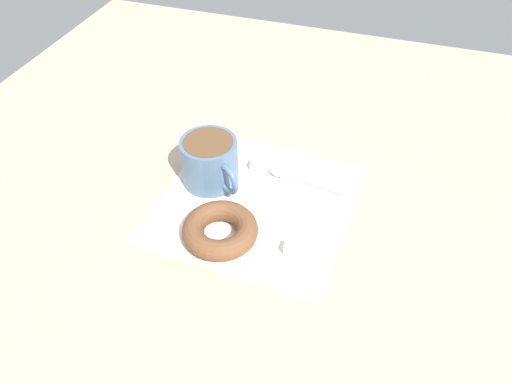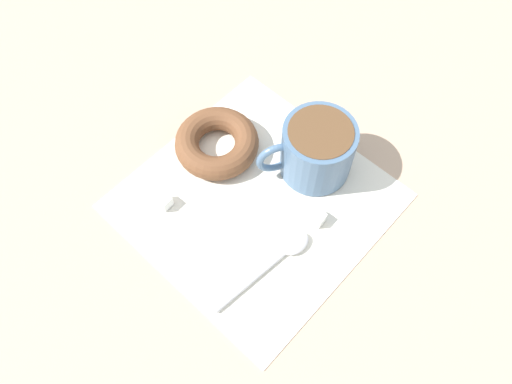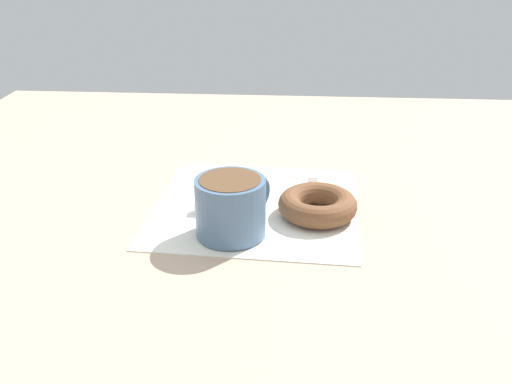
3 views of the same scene
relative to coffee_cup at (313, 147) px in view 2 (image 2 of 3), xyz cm
name	(u,v)px [view 2 (image 2 of 3)]	position (x,y,z in cm)	size (l,w,h in cm)	color
ground_plane	(278,210)	(-0.54, 7.21, -5.26)	(120.00, 120.00, 2.00)	tan
napkin	(256,200)	(2.09, 8.37, -4.11)	(28.47, 28.47, 0.30)	white
coffee_cup	(313,147)	(0.00, 0.00, 0.00)	(8.93, 10.94, 7.64)	slate
donut	(217,143)	(10.67, 5.86, -2.42)	(10.79, 10.79, 3.09)	brown
spoon	(283,254)	(-4.96, 12.02, -3.56)	(3.62, 13.88, 0.90)	silver
sugar_cube	(318,218)	(-5.43, 5.85, -3.20)	(1.53, 1.53, 1.53)	white
sugar_cube_extra	(165,202)	(10.21, 15.97, -3.21)	(1.51, 1.51, 1.51)	white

